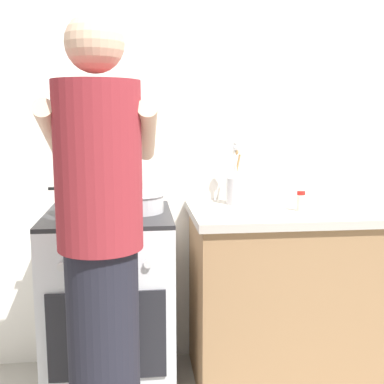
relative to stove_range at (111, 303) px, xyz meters
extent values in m
cube|color=silver|center=(0.55, 0.35, 0.80)|extent=(3.20, 0.10, 2.50)
cube|color=#99724C|center=(0.90, 0.00, -0.02)|extent=(0.96, 0.56, 0.86)
cube|color=#B7B2A8|center=(0.90, 0.00, 0.43)|extent=(1.00, 0.60, 0.04)
cube|color=silver|center=(0.00, 0.00, -0.01)|extent=(0.60, 0.60, 0.88)
cube|color=#232326|center=(0.00, 0.00, 0.44)|extent=(0.60, 0.60, 0.02)
cube|color=black|center=(0.00, -0.30, -0.03)|extent=(0.51, 0.01, 0.40)
cylinder|color=silver|center=(-0.18, -0.31, 0.29)|extent=(0.04, 0.01, 0.04)
cylinder|color=silver|center=(0.00, -0.31, 0.29)|extent=(0.04, 0.01, 0.04)
cylinder|color=silver|center=(0.18, -0.31, 0.29)|extent=(0.04, 0.01, 0.04)
cylinder|color=#38383D|center=(-0.14, -0.03, 0.52)|extent=(0.19, 0.19, 0.13)
cube|color=black|center=(-0.25, -0.03, 0.58)|extent=(0.04, 0.02, 0.01)
cube|color=black|center=(-0.03, -0.03, 0.58)|extent=(0.04, 0.02, 0.01)
cylinder|color=#B7B7BC|center=(0.14, 0.02, 0.49)|extent=(0.25, 0.25, 0.09)
torus|color=#B7B7BC|center=(0.14, 0.02, 0.54)|extent=(0.27, 0.27, 0.01)
cylinder|color=silver|center=(0.65, 0.17, 0.52)|extent=(0.10, 0.10, 0.14)
cylinder|color=silver|center=(0.65, 0.17, 0.60)|extent=(0.01, 0.03, 0.27)
sphere|color=silver|center=(0.65, 0.17, 0.75)|extent=(0.03, 0.03, 0.03)
cylinder|color=silver|center=(0.65, 0.17, 0.61)|extent=(0.03, 0.03, 0.30)
sphere|color=silver|center=(0.65, 0.17, 0.77)|extent=(0.03, 0.03, 0.03)
cylinder|color=#9E7547|center=(0.65, 0.19, 0.59)|extent=(0.06, 0.01, 0.24)
sphere|color=#9E7547|center=(0.65, 0.19, 0.72)|extent=(0.03, 0.03, 0.03)
cylinder|color=silver|center=(0.93, -0.05, 0.49)|extent=(0.04, 0.04, 0.08)
cylinder|color=red|center=(0.93, -0.05, 0.54)|extent=(0.04, 0.04, 0.02)
cylinder|color=black|center=(0.01, -0.61, 0.00)|extent=(0.26, 0.26, 0.90)
cylinder|color=maroon|center=(0.01, -0.61, 0.74)|extent=(0.30, 0.30, 0.58)
sphere|color=#D3AA8C|center=(0.01, -0.61, 1.15)|extent=(0.20, 0.20, 0.20)
cylinder|color=#D3AA8C|center=(-0.16, -0.47, 0.85)|extent=(0.07, 0.41, 0.24)
cylinder|color=#D3AA8C|center=(0.18, -0.47, 0.85)|extent=(0.07, 0.41, 0.24)
camera|label=1|loc=(0.14, -2.29, 0.92)|focal=45.23mm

